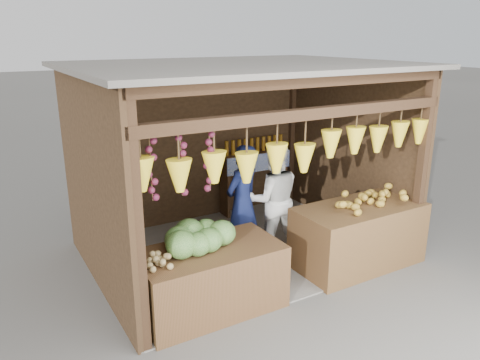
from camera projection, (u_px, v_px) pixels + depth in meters
name	position (u px, v px, depth m)	size (l,w,h in m)	color
ground	(240.00, 251.00, 6.79)	(80.00, 80.00, 0.00)	#514F49
stall_structure	(239.00, 139.00, 6.24)	(4.30, 3.30, 2.66)	slate
back_shelf	(255.00, 163.00, 8.09)	(1.25, 0.32, 1.32)	#382314
counter_left	(210.00, 279.00, 5.26)	(1.62, 0.85, 0.74)	#483118
counter_right	(358.00, 235.00, 6.29)	(1.75, 0.85, 0.84)	#50331A
stool	(122.00, 265.00, 6.04)	(0.33, 0.33, 0.31)	black
man_standing	(242.00, 203.00, 6.37)	(0.59, 0.39, 1.62)	#131B47
woman_standing	(273.00, 199.00, 6.52)	(0.79, 0.61, 1.62)	silver
vendor_seated	(118.00, 211.00, 5.82)	(0.58, 0.38, 1.18)	brown
melon_pile	(198.00, 236.00, 5.10)	(1.00, 0.50, 0.32)	#15501A
tanfruit_pile	(159.00, 260.00, 4.75)	(0.34, 0.40, 0.13)	olive
mango_pile	(367.00, 198.00, 6.14)	(1.40, 0.64, 0.22)	#D4621C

